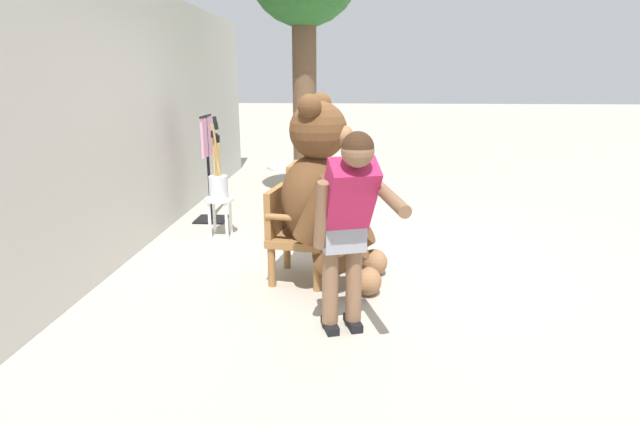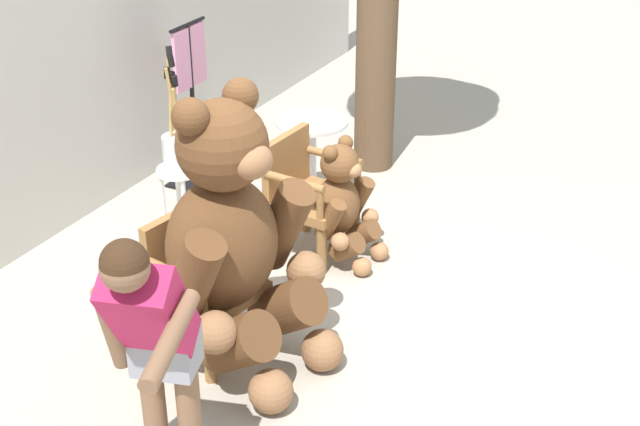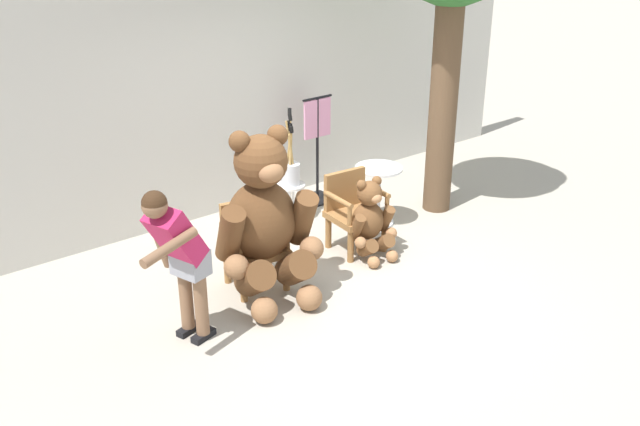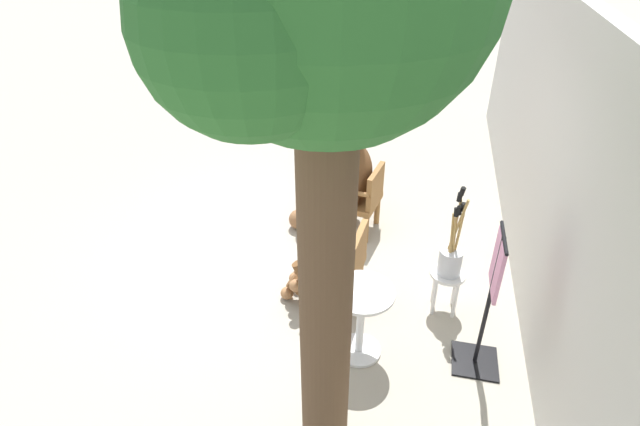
{
  "view_description": "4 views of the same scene",
  "coord_description": "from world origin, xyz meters",
  "px_view_note": "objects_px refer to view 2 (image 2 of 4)",
  "views": [
    {
      "loc": [
        -4.99,
        0.03,
        1.84
      ],
      "look_at": [
        -0.35,
        0.34,
        0.55
      ],
      "focal_mm": 28.0,
      "sensor_mm": 36.0,
      "label": 1
    },
    {
      "loc": [
        -4.27,
        -2.13,
        3.28
      ],
      "look_at": [
        0.06,
        0.13,
        0.68
      ],
      "focal_mm": 50.0,
      "sensor_mm": 36.0,
      "label": 2
    },
    {
      "loc": [
        -4.08,
        -4.82,
        3.61
      ],
      "look_at": [
        -0.29,
        -0.06,
        0.9
      ],
      "focal_mm": 40.0,
      "sensor_mm": 36.0,
      "label": 3
    },
    {
      "loc": [
        4.49,
        1.2,
        3.49
      ],
      "look_at": [
        0.0,
        0.2,
        0.6
      ],
      "focal_mm": 28.0,
      "sensor_mm": 36.0,
      "label": 4
    }
  ],
  "objects_px": {
    "wooden_chair_right": "(306,192)",
    "brush_bucket": "(177,144)",
    "teddy_bear_large": "(234,239)",
    "round_side_table": "(312,152)",
    "white_stool": "(180,181)",
    "teddy_bear_small": "(343,203)",
    "wooden_chair_left": "(200,281)",
    "clothing_display_stand": "(193,102)",
    "person_visitor": "(153,336)"
  },
  "relations": [
    {
      "from": "brush_bucket",
      "to": "clothing_display_stand",
      "type": "bearing_deg",
      "value": 24.86
    },
    {
      "from": "round_side_table",
      "to": "teddy_bear_large",
      "type": "bearing_deg",
      "value": -164.08
    },
    {
      "from": "wooden_chair_left",
      "to": "white_stool",
      "type": "height_order",
      "value": "wooden_chair_left"
    },
    {
      "from": "person_visitor",
      "to": "round_side_table",
      "type": "distance_m",
      "value": 3.16
    },
    {
      "from": "wooden_chair_left",
      "to": "brush_bucket",
      "type": "xyz_separation_m",
      "value": [
        1.23,
        1.03,
        0.2
      ]
    },
    {
      "from": "wooden_chair_right",
      "to": "clothing_display_stand",
      "type": "height_order",
      "value": "clothing_display_stand"
    },
    {
      "from": "teddy_bear_small",
      "to": "person_visitor",
      "type": "bearing_deg",
      "value": -174.97
    },
    {
      "from": "clothing_display_stand",
      "to": "brush_bucket",
      "type": "bearing_deg",
      "value": -155.14
    },
    {
      "from": "wooden_chair_right",
      "to": "teddy_bear_small",
      "type": "xyz_separation_m",
      "value": [
        -0.01,
        -0.29,
        -0.02
      ]
    },
    {
      "from": "white_stool",
      "to": "round_side_table",
      "type": "bearing_deg",
      "value": -44.72
    },
    {
      "from": "teddy_bear_small",
      "to": "round_side_table",
      "type": "bearing_deg",
      "value": 41.97
    },
    {
      "from": "teddy_bear_small",
      "to": "clothing_display_stand",
      "type": "distance_m",
      "value": 1.73
    },
    {
      "from": "teddy_bear_large",
      "to": "teddy_bear_small",
      "type": "relative_size",
      "value": 1.87
    },
    {
      "from": "teddy_bear_large",
      "to": "wooden_chair_right",
      "type": "bearing_deg",
      "value": 11.38
    },
    {
      "from": "wooden_chair_left",
      "to": "person_visitor",
      "type": "distance_m",
      "value": 1.25
    },
    {
      "from": "wooden_chair_right",
      "to": "brush_bucket",
      "type": "relative_size",
      "value": 0.91
    },
    {
      "from": "wooden_chair_right",
      "to": "person_visitor",
      "type": "xyz_separation_m",
      "value": [
        -2.38,
        -0.5,
        0.44
      ]
    },
    {
      "from": "brush_bucket",
      "to": "white_stool",
      "type": "bearing_deg",
      "value": -103.64
    },
    {
      "from": "teddy_bear_large",
      "to": "brush_bucket",
      "type": "relative_size",
      "value": 1.8
    },
    {
      "from": "teddy_bear_large",
      "to": "round_side_table",
      "type": "relative_size",
      "value": 2.36
    },
    {
      "from": "teddy_bear_large",
      "to": "person_visitor",
      "type": "height_order",
      "value": "teddy_bear_large"
    },
    {
      "from": "white_stool",
      "to": "brush_bucket",
      "type": "relative_size",
      "value": 0.49
    },
    {
      "from": "white_stool",
      "to": "round_side_table",
      "type": "relative_size",
      "value": 0.64
    },
    {
      "from": "clothing_display_stand",
      "to": "wooden_chair_right",
      "type": "bearing_deg",
      "value": -112.24
    },
    {
      "from": "brush_bucket",
      "to": "clothing_display_stand",
      "type": "relative_size",
      "value": 0.69
    },
    {
      "from": "person_visitor",
      "to": "teddy_bear_large",
      "type": "bearing_deg",
      "value": 12.46
    },
    {
      "from": "wooden_chair_right",
      "to": "teddy_bear_large",
      "type": "distance_m",
      "value": 1.42
    },
    {
      "from": "person_visitor",
      "to": "round_side_table",
      "type": "height_order",
      "value": "person_visitor"
    },
    {
      "from": "clothing_display_stand",
      "to": "teddy_bear_large",
      "type": "bearing_deg",
      "value": -139.84
    },
    {
      "from": "wooden_chair_right",
      "to": "wooden_chair_left",
      "type": "bearing_deg",
      "value": -179.97
    },
    {
      "from": "teddy_bear_small",
      "to": "round_side_table",
      "type": "height_order",
      "value": "teddy_bear_small"
    },
    {
      "from": "wooden_chair_left",
      "to": "teddy_bear_small",
      "type": "bearing_deg",
      "value": -12.43
    },
    {
      "from": "wooden_chair_right",
      "to": "round_side_table",
      "type": "bearing_deg",
      "value": 24.75
    },
    {
      "from": "brush_bucket",
      "to": "wooden_chair_left",
      "type": "bearing_deg",
      "value": -140.03
    },
    {
      "from": "teddy_bear_large",
      "to": "round_side_table",
      "type": "distance_m",
      "value": 2.11
    },
    {
      "from": "wooden_chair_left",
      "to": "brush_bucket",
      "type": "distance_m",
      "value": 1.61
    },
    {
      "from": "round_side_table",
      "to": "clothing_display_stand",
      "type": "relative_size",
      "value": 0.53
    },
    {
      "from": "teddy_bear_small",
      "to": "white_stool",
      "type": "distance_m",
      "value": 1.32
    },
    {
      "from": "teddy_bear_large",
      "to": "teddy_bear_small",
      "type": "xyz_separation_m",
      "value": [
        1.34,
        -0.02,
        -0.39
      ]
    },
    {
      "from": "wooden_chair_left",
      "to": "teddy_bear_small",
      "type": "distance_m",
      "value": 1.35
    },
    {
      "from": "person_visitor",
      "to": "teddy_bear_small",
      "type": "bearing_deg",
      "value": 5.03
    },
    {
      "from": "wooden_chair_left",
      "to": "white_stool",
      "type": "bearing_deg",
      "value": 39.96
    },
    {
      "from": "wooden_chair_left",
      "to": "teddy_bear_large",
      "type": "relative_size",
      "value": 0.51
    },
    {
      "from": "teddy_bear_small",
      "to": "round_side_table",
      "type": "relative_size",
      "value": 1.26
    },
    {
      "from": "teddy_bear_large",
      "to": "round_side_table",
      "type": "xyz_separation_m",
      "value": [
        1.99,
        0.57,
        -0.38
      ]
    },
    {
      "from": "teddy_bear_small",
      "to": "person_visitor",
      "type": "height_order",
      "value": "person_visitor"
    },
    {
      "from": "person_visitor",
      "to": "clothing_display_stand",
      "type": "height_order",
      "value": "person_visitor"
    },
    {
      "from": "white_stool",
      "to": "clothing_display_stand",
      "type": "height_order",
      "value": "clothing_display_stand"
    },
    {
      "from": "wooden_chair_right",
      "to": "teddy_bear_small",
      "type": "relative_size",
      "value": 0.95
    },
    {
      "from": "teddy_bear_large",
      "to": "white_stool",
      "type": "xyz_separation_m",
      "value": [
        1.25,
        1.3,
        -0.48
      ]
    }
  ]
}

